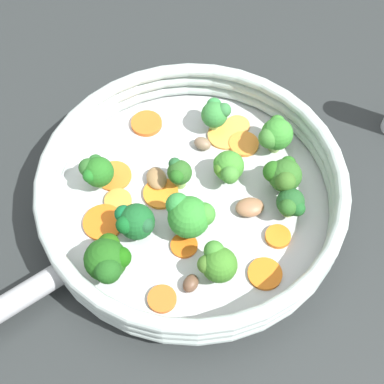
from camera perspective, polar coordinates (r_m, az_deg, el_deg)
The scene contains 32 objects.
ground_plane at distance 0.64m, azimuth 0.00°, elevation -1.40°, with size 4.00×4.00×0.00m, color #232727.
skillet at distance 0.63m, azimuth 0.00°, elevation -1.06°, with size 0.33×0.33×0.01m, color #B2B5B7.
skillet_rim_wall at distance 0.61m, azimuth 0.00°, elevation 0.49°, with size 0.35×0.35×0.05m.
skillet_rivet_left at distance 0.61m, azimuth -14.07°, elevation -5.56°, with size 0.01×0.01×0.01m, color #B2BAB9.
skillet_rivet_right at distance 0.58m, azimuth -10.85°, elevation -10.65°, with size 0.01×0.01×0.01m, color #B6B9B3.
carrot_slice_0 at distance 0.60m, azimuth -0.85°, elevation -5.72°, with size 0.03×0.03×0.00m, color orange.
carrot_slice_1 at distance 0.61m, azimuth 9.15°, elevation -4.71°, with size 0.03×0.03×0.01m, color orange.
carrot_slice_2 at distance 0.67m, azimuth 5.54°, elevation 5.12°, with size 0.04×0.04×0.00m, color orange.
carrot_slice_3 at distance 0.57m, azimuth -3.21°, elevation -11.32°, with size 0.03×0.03×0.00m, color #D65E1F.
carrot_slice_4 at distance 0.68m, azimuth 3.57°, elevation 6.09°, with size 0.04×0.04×0.00m, color #F59D40.
carrot_slice_5 at distance 0.63m, azimuth -7.89°, elevation -0.92°, with size 0.03×0.03×0.00m, color orange.
carrot_slice_6 at distance 0.62m, azimuth -9.44°, elevation -3.21°, with size 0.05×0.05×0.00m, color orange.
carrot_slice_7 at distance 0.63m, azimuth -3.35°, elevation -0.15°, with size 0.04×0.04×0.00m, color orange.
carrot_slice_8 at distance 0.69m, azimuth 4.88°, elevation 7.10°, with size 0.03×0.03×0.00m, color orange.
carrot_slice_9 at distance 0.65m, azimuth -8.32°, elevation 1.70°, with size 0.04×0.04×0.00m, color orange.
carrot_slice_10 at distance 0.69m, azimuth -4.87°, elevation 7.30°, with size 0.04×0.04×0.01m, color orange.
carrot_slice_11 at distance 0.59m, azimuth 7.78°, elevation -8.63°, with size 0.04×0.04×0.00m, color orange.
broccoli_floret_0 at distance 0.65m, azimuth 8.79°, elevation 6.20°, with size 0.05×0.04×0.05m.
broccoli_floret_1 at distance 0.63m, azimuth -10.17°, elevation 2.22°, with size 0.04×0.04×0.05m.
broccoli_floret_2 at distance 0.59m, azimuth -6.20°, elevation -3.03°, with size 0.04×0.05×0.04m.
broccoli_floret_3 at distance 0.61m, azimuth 10.48°, elevation -1.27°, with size 0.04×0.04×0.04m.
broccoli_floret_4 at distance 0.56m, azimuth -9.00°, elevation -7.14°, with size 0.05×0.05×0.05m.
broccoli_floret_5 at distance 0.67m, azimuth 2.51°, elevation 8.39°, with size 0.04×0.04×0.04m.
broccoli_floret_6 at distance 0.62m, azimuth -1.37°, elevation 2.07°, with size 0.03×0.03×0.04m.
broccoli_floret_7 at distance 0.56m, azimuth 2.69°, elevation -7.48°, with size 0.04×0.04×0.04m.
broccoli_floret_8 at distance 0.58m, azimuth -0.30°, elevation -2.51°, with size 0.05×0.05×0.05m.
broccoli_floret_9 at distance 0.62m, azimuth 3.99°, elevation 2.45°, with size 0.04×0.04×0.04m.
broccoli_floret_10 at distance 0.62m, azimuth 9.72°, elevation 1.79°, with size 0.04×0.04×0.05m.
mushroom_piece_0 at distance 0.62m, azimuth 6.18°, elevation -1.62°, with size 0.03×0.02×0.01m, color #8D6243.
mushroom_piece_1 at distance 0.57m, azimuth -0.14°, elevation -9.72°, with size 0.02×0.02×0.01m, color brown.
mushroom_piece_2 at distance 0.66m, azimuth 1.12°, elevation 5.19°, with size 0.02×0.02×0.01m, color #7B634B.
mushroom_piece_3 at distance 0.64m, azimuth -3.80°, elevation 1.45°, with size 0.03×0.02×0.01m, color olive.
Camera 1 is at (-0.19, -0.26, 0.55)m, focal length 50.00 mm.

